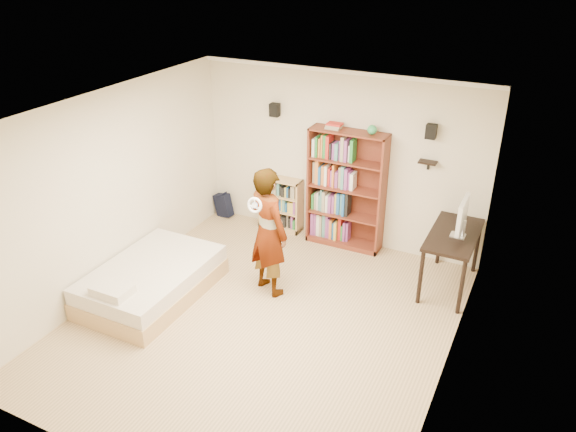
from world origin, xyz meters
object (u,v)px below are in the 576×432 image
at_px(computer_desk, 450,260).
at_px(tall_bookshelf, 346,190).
at_px(daybed, 151,277).
at_px(low_bookshelf, 281,204).
at_px(person, 268,232).

bearing_deg(computer_desk, tall_bookshelf, 164.14).
relative_size(tall_bookshelf, daybed, 0.98).
relative_size(low_bookshelf, person, 0.50).
bearing_deg(low_bookshelf, tall_bookshelf, -1.90).
distance_m(computer_desk, daybed, 4.06).
bearing_deg(person, low_bookshelf, -45.22).
height_order(computer_desk, daybed, computer_desk).
height_order(low_bookshelf, computer_desk, low_bookshelf).
height_order(tall_bookshelf, daybed, tall_bookshelf).
xyz_separation_m(tall_bookshelf, person, (-0.46, -1.66, -0.03)).
relative_size(low_bookshelf, computer_desk, 0.73).
distance_m(tall_bookshelf, person, 1.72).
xyz_separation_m(daybed, person, (1.35, 0.82, 0.62)).
bearing_deg(computer_desk, low_bookshelf, 169.53).
xyz_separation_m(tall_bookshelf, low_bookshelf, (-1.13, 0.04, -0.48)).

